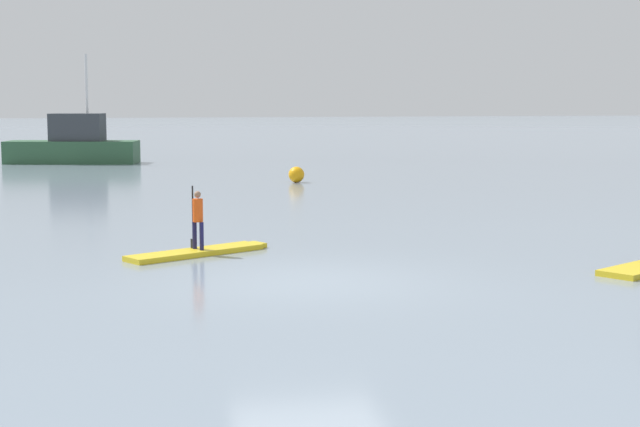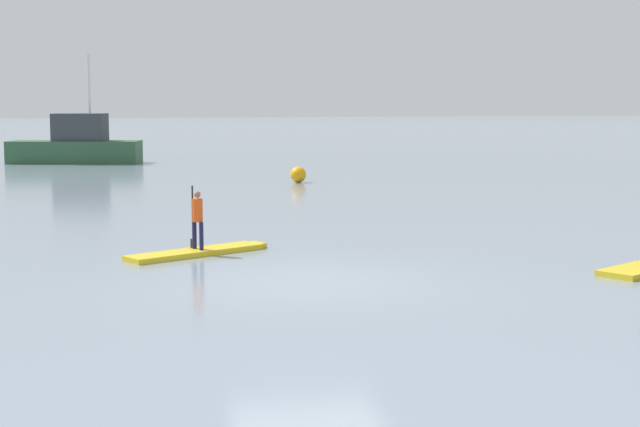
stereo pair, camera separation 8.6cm
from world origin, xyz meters
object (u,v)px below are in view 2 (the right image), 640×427
Objects in this scene: paddler_child_solo at (197,217)px; fishing_boat_green_midground at (76,145)px; mooring_buoy_near at (298,175)px; paddleboard_near at (198,252)px.

paddler_child_solo is 0.20× the size of fishing_boat_green_midground.
mooring_buoy_near is (4.53, 14.84, -0.45)m from paddler_child_solo.
paddleboard_near is 26.66m from fishing_boat_green_midground.
mooring_buoy_near is at bearing 73.07° from paddleboard_near.
paddleboard_near is 2.35× the size of paddler_child_solo.
fishing_boat_green_midground reaches higher than mooring_buoy_near.
fishing_boat_green_midground is (-3.52, 26.42, 0.76)m from paddleboard_near.
paddleboard_near is 15.52m from mooring_buoy_near.
fishing_boat_green_midground is 10.82× the size of mooring_buoy_near.
paddleboard_near is at bearing -106.93° from mooring_buoy_near.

